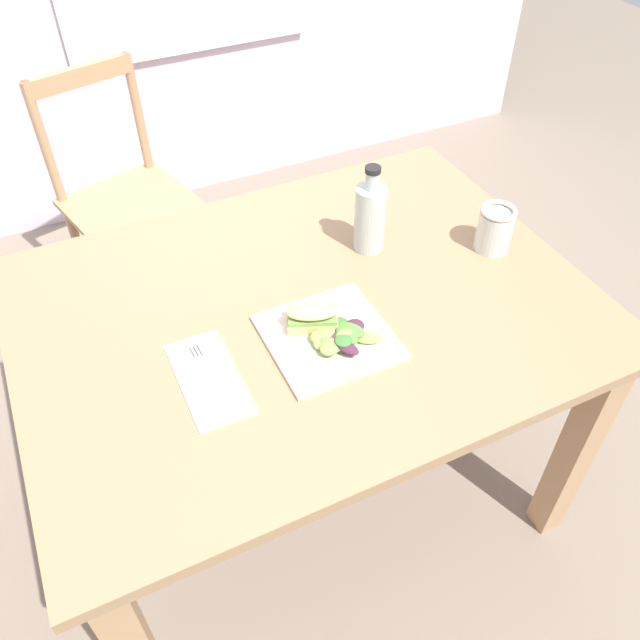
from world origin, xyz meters
name	(u,v)px	position (x,y,z in m)	size (l,w,h in m)	color
ground_plane	(332,521)	(0.00, 0.00, 0.00)	(7.92, 7.92, 0.00)	#7A6B5B
dining_table	(306,341)	(-0.01, 0.14, 0.62)	(1.26, 0.94, 0.74)	#997551
chair_wooden_far	(126,199)	(-0.22, 1.19, 0.45)	(0.49, 0.49, 0.87)	tan
plate_lunch	(328,337)	(-0.01, 0.02, 0.74)	(0.25, 0.25, 0.01)	beige
sandwich_half_front	(312,317)	(-0.03, 0.06, 0.78)	(0.12, 0.10, 0.06)	#DBB270
salad_mixed_greens	(340,337)	(0.00, -0.01, 0.76)	(0.15, 0.13, 0.03)	#84A84C
napkin_folded	(209,378)	(-0.27, 0.02, 0.74)	(0.12, 0.24, 0.00)	white
fork_on_napkin	(206,371)	(-0.27, 0.04, 0.75)	(0.03, 0.19, 0.00)	silver
bottle_cold_brew	(370,220)	(0.22, 0.26, 0.82)	(0.07, 0.07, 0.22)	#472819
mason_jar_iced_tea	(494,231)	(0.49, 0.13, 0.79)	(0.09, 0.09, 0.11)	gold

